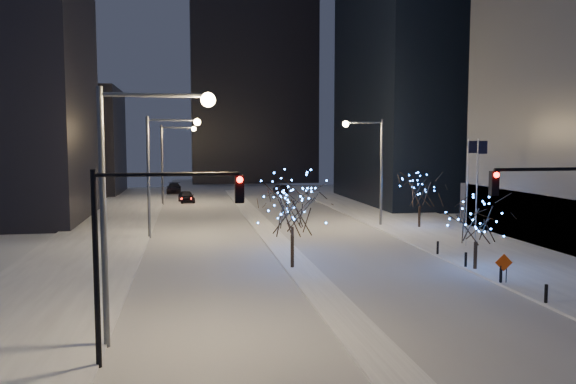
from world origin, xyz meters
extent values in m
plane|color=silver|center=(0.00, 0.00, 0.00)|extent=(160.00, 160.00, 0.00)
cube|color=#B5B9C5|center=(0.00, 35.00, 0.01)|extent=(20.00, 130.00, 0.02)
cube|color=white|center=(0.00, 30.00, 0.07)|extent=(2.00, 80.00, 0.15)
cube|color=white|center=(15.00, 20.00, 0.07)|extent=(10.00, 90.00, 0.15)
cube|color=white|center=(-14.00, 20.00, 0.07)|extent=(8.00, 90.00, 0.15)
cube|color=black|center=(-26.00, 70.00, 8.00)|extent=(18.00, 16.00, 16.00)
cube|color=black|center=(6.00, 92.00, 21.00)|extent=(24.00, 14.00, 42.00)
cylinder|color=#595E66|center=(-10.00, 2.00, 5.00)|extent=(0.24, 0.24, 10.00)
cylinder|color=#595E66|center=(-8.00, 2.00, 9.70)|extent=(4.00, 0.16, 0.16)
sphere|color=#EFC477|center=(-6.00, 2.00, 9.55)|extent=(0.56, 0.56, 0.56)
cylinder|color=#595E66|center=(-10.00, 27.00, 5.00)|extent=(0.24, 0.24, 10.00)
cylinder|color=#595E66|center=(-8.00, 27.00, 9.70)|extent=(4.00, 0.16, 0.16)
sphere|color=#EFC477|center=(-6.00, 27.00, 9.55)|extent=(0.56, 0.56, 0.56)
cylinder|color=#595E66|center=(-10.00, 52.00, 5.00)|extent=(0.24, 0.24, 10.00)
cylinder|color=#595E66|center=(-8.00, 52.00, 9.70)|extent=(4.00, 0.16, 0.16)
sphere|color=#EFC477|center=(-6.00, 52.00, 9.55)|extent=(0.56, 0.56, 0.56)
cylinder|color=#595E66|center=(11.00, 30.00, 5.00)|extent=(0.24, 0.24, 10.00)
cylinder|color=#595E66|center=(9.25, 30.00, 9.70)|extent=(3.50, 0.16, 0.16)
sphere|color=#EFC477|center=(7.50, 30.00, 9.55)|extent=(0.56, 0.56, 0.56)
cylinder|color=black|center=(-10.00, 0.00, 3.50)|extent=(0.20, 0.20, 7.00)
cylinder|color=black|center=(-7.50, 0.00, 6.80)|extent=(5.00, 0.14, 0.14)
cube|color=black|center=(-5.00, 0.00, 6.25)|extent=(0.32, 0.28, 1.00)
sphere|color=#FF0C05|center=(-5.00, -0.18, 6.60)|extent=(0.22, 0.22, 0.22)
cylinder|color=black|center=(8.00, 1.00, 6.80)|extent=(5.00, 0.14, 0.14)
cube|color=black|center=(5.50, 1.00, 6.25)|extent=(0.32, 0.28, 1.00)
sphere|color=#FF0C05|center=(5.50, 0.82, 6.60)|extent=(0.22, 0.22, 0.22)
cylinder|color=silver|center=(13.00, 16.00, 4.15)|extent=(0.10, 0.10, 8.00)
cube|color=black|center=(13.35, 16.00, 7.55)|extent=(0.70, 0.03, 0.90)
cylinder|color=silver|center=(13.60, 18.50, 4.15)|extent=(0.10, 0.10, 8.00)
cube|color=black|center=(13.95, 18.50, 7.55)|extent=(0.70, 0.03, 0.90)
cylinder|color=black|center=(10.20, 4.00, 0.60)|extent=(0.16, 0.16, 0.90)
cylinder|color=black|center=(10.20, 8.00, 0.60)|extent=(0.16, 0.16, 0.90)
cylinder|color=black|center=(10.20, 12.00, 0.60)|extent=(0.16, 0.16, 0.90)
cylinder|color=black|center=(10.20, 16.00, 0.60)|extent=(0.16, 0.16, 0.90)
imported|color=black|center=(-7.07, 54.25, 0.77)|extent=(2.38, 4.71, 1.54)
imported|color=black|center=(7.11, 64.51, 0.66)|extent=(1.83, 4.14, 1.32)
imported|color=#222227|center=(-9.00, 68.09, 0.77)|extent=(2.17, 5.29, 1.53)
cylinder|color=black|center=(-0.50, 13.77, 1.16)|extent=(0.22, 0.22, 2.02)
cylinder|color=black|center=(0.50, 19.11, 1.00)|extent=(0.22, 0.22, 1.70)
cylinder|color=black|center=(10.50, 11.38, 0.99)|extent=(0.22, 0.22, 1.67)
cylinder|color=black|center=(13.99, 27.99, 1.10)|extent=(0.22, 0.22, 1.90)
cylinder|color=black|center=(10.13, 7.91, 0.63)|extent=(0.05, 0.05, 0.96)
cylinder|color=black|center=(10.47, 7.91, 0.63)|extent=(0.05, 0.05, 0.96)
cube|color=#E74B0C|center=(10.30, 7.91, 1.28)|extent=(0.98, 0.17, 0.99)
camera|label=1|loc=(-6.81, -20.00, 7.95)|focal=35.00mm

